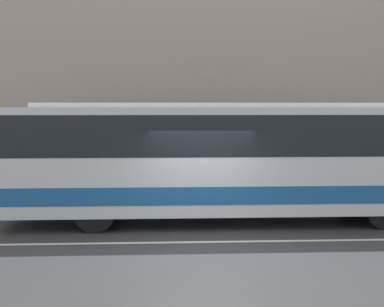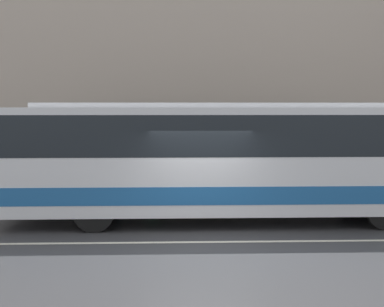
% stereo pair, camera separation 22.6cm
% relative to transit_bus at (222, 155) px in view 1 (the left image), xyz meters
% --- Properties ---
extents(ground_plane, '(60.00, 60.00, 0.00)m').
position_rel_transit_bus_xyz_m(ground_plane, '(-0.63, -2.19, -1.79)').
color(ground_plane, '#38383A').
extents(sidewalk, '(60.00, 3.19, 0.14)m').
position_rel_transit_bus_xyz_m(sidewalk, '(-0.63, 3.41, -1.72)').
color(sidewalk, gray).
rests_on(sidewalk, ground_plane).
extents(building_facade, '(60.00, 0.35, 12.49)m').
position_rel_transit_bus_xyz_m(building_facade, '(-0.63, 5.15, 4.24)').
color(building_facade, '#B7A899').
rests_on(building_facade, ground_plane).
extents(lane_stripe, '(54.00, 0.14, 0.01)m').
position_rel_transit_bus_xyz_m(lane_stripe, '(-0.63, -2.19, -1.79)').
color(lane_stripe, beige).
rests_on(lane_stripe, ground_plane).
extents(transit_bus, '(11.29, 2.48, 3.18)m').
position_rel_transit_bus_xyz_m(transit_bus, '(0.00, 0.00, 0.00)').
color(transit_bus, silver).
rests_on(transit_bus, ground_plane).
extents(pedestrian_waiting, '(0.36, 0.36, 1.51)m').
position_rel_transit_bus_xyz_m(pedestrian_waiting, '(-2.00, 4.51, -0.96)').
color(pedestrian_waiting, '#1E5933').
rests_on(pedestrian_waiting, sidewalk).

